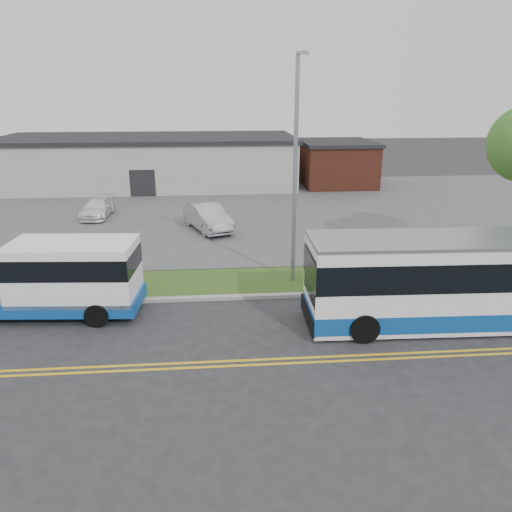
{
  "coord_description": "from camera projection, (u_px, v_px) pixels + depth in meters",
  "views": [
    {
      "loc": [
        -0.41,
        -17.82,
        8.2
      ],
      "look_at": [
        1.28,
        1.81,
        1.6
      ],
      "focal_mm": 35.0,
      "sensor_mm": 36.0,
      "label": 1
    }
  ],
  "objects": [
    {
      "name": "parking_lot",
      "position": [
        220.0,
        210.0,
        35.51
      ],
      "size": [
        80.0,
        25.0,
        0.1
      ],
      "primitive_type": "cube",
      "color": "#4C4C4F",
      "rests_on": "ground"
    },
    {
      "name": "grocery_bag_left",
      "position": [
        71.0,
        281.0,
        21.68
      ],
      "size": [
        0.32,
        0.32,
        0.32
      ],
      "primitive_type": "sphere",
      "color": "white",
      "rests_on": "verge"
    },
    {
      "name": "brick_wing",
      "position": [
        336.0,
        163.0,
        44.26
      ],
      "size": [
        6.3,
        7.3,
        3.9
      ],
      "color": "brown",
      "rests_on": "ground"
    },
    {
      "name": "pedestrian",
      "position": [
        78.0,
        262.0,
        21.69
      ],
      "size": [
        0.74,
        0.53,
        1.91
      ],
      "primitive_type": "imported",
      "rotation": [
        0.0,
        0.0,
        3.24
      ],
      "color": "black",
      "rests_on": "verge"
    },
    {
      "name": "lane_line_south",
      "position": [
        232.0,
        366.0,
        15.55
      ],
      "size": [
        70.0,
        0.12,
        0.01
      ],
      "primitive_type": "cube",
      "color": "gold",
      "rests_on": "ground"
    },
    {
      "name": "parked_car_a",
      "position": [
        208.0,
        217.0,
        30.03
      ],
      "size": [
        3.26,
        4.96,
        1.54
      ],
      "primitive_type": "imported",
      "rotation": [
        0.0,
        0.0,
        0.38
      ],
      "color": "#ACAEB4",
      "rests_on": "parking_lot"
    },
    {
      "name": "commercial_building",
      "position": [
        149.0,
        161.0,
        43.79
      ],
      "size": [
        25.4,
        10.4,
        4.35
      ],
      "color": "#9E9E99",
      "rests_on": "ground"
    },
    {
      "name": "verge",
      "position": [
        225.0,
        282.0,
        22.19
      ],
      "size": [
        80.0,
        3.3,
        0.1
      ],
      "primitive_type": "cube",
      "color": "#2D541C",
      "rests_on": "ground"
    },
    {
      "name": "parked_car_b",
      "position": [
        98.0,
        208.0,
        33.17
      ],
      "size": [
        1.8,
        4.13,
        1.18
      ],
      "primitive_type": "imported",
      "rotation": [
        0.0,
        0.0,
        -0.03
      ],
      "color": "white",
      "rests_on": "parking_lot"
    },
    {
      "name": "lane_line_north",
      "position": [
        231.0,
        361.0,
        15.83
      ],
      "size": [
        70.0,
        0.12,
        0.01
      ],
      "primitive_type": "cube",
      "color": "gold",
      "rests_on": "ground"
    },
    {
      "name": "grocery_bag_right",
      "position": [
        88.0,
        277.0,
        22.2
      ],
      "size": [
        0.32,
        0.32,
        0.32
      ],
      "primitive_type": "sphere",
      "color": "white",
      "rests_on": "verge"
    },
    {
      "name": "ground",
      "position": [
        227.0,
        310.0,
        19.47
      ],
      "size": [
        140.0,
        140.0,
        0.0
      ],
      "primitive_type": "plane",
      "color": "#28282B",
      "rests_on": "ground"
    },
    {
      "name": "transit_bus",
      "position": [
        471.0,
        280.0,
        17.95
      ],
      "size": [
        11.9,
        3.13,
        3.28
      ],
      "rotation": [
        0.0,
        0.0,
        -0.03
      ],
      "color": "white",
      "rests_on": "ground"
    },
    {
      "name": "streetlight_near",
      "position": [
        296.0,
        165.0,
        20.63
      ],
      "size": [
        0.35,
        1.53,
        9.5
      ],
      "color": "gray",
      "rests_on": "verge"
    },
    {
      "name": "shuttle_bus",
      "position": [
        55.0,
        276.0,
        18.73
      ],
      "size": [
        7.61,
        2.97,
        2.86
      ],
      "rotation": [
        0.0,
        0.0,
        -0.07
      ],
      "color": "#0D4596",
      "rests_on": "ground"
    },
    {
      "name": "curb",
      "position": [
        227.0,
        297.0,
        20.49
      ],
      "size": [
        80.0,
        0.3,
        0.15
      ],
      "primitive_type": "cube",
      "color": "#9E9B93",
      "rests_on": "ground"
    }
  ]
}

